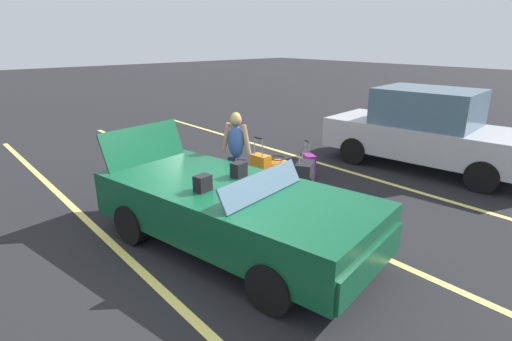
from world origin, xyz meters
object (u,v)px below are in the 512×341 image
object	(u,v)px
suitcase_large_black	(304,182)
traveler_person	(236,152)
suitcase_medium_bright	(260,169)
suitcase_small_carryon	(309,166)
convertible_car	(244,213)
duffel_bag	(277,165)
parked_sedan_near	(428,130)

from	to	relation	value
suitcase_large_black	traveler_person	distance (m)	1.37
suitcase_medium_bright	suitcase_small_carryon	distance (m)	1.14
suitcase_large_black	suitcase_medium_bright	distance (m)	1.21
suitcase_large_black	traveler_person	bearing A→B (deg)	-164.68
traveler_person	suitcase_medium_bright	bearing A→B (deg)	179.28
convertible_car	suitcase_large_black	size ratio (longest dim) A/B	4.61
suitcase_large_black	suitcase_small_carryon	world-z (taller)	suitcase_large_black
convertible_car	suitcase_large_black	xyz separation A→B (m)	(-0.73, 2.03, -0.22)
suitcase_small_carryon	traveler_person	size ratio (longest dim) A/B	0.49
convertible_car	suitcase_large_black	distance (m)	2.17
duffel_bag	suitcase_medium_bright	bearing A→B (deg)	-67.38
suitcase_medium_bright	duffel_bag	bearing A→B (deg)	17.22
suitcase_large_black	parked_sedan_near	world-z (taller)	parked_sedan_near
suitcase_small_carryon	convertible_car	bearing A→B (deg)	-127.49
suitcase_large_black	suitcase_medium_bright	size ratio (longest dim) A/B	0.95
duffel_bag	parked_sedan_near	xyz separation A→B (m)	(2.00, 2.84, 0.73)
suitcase_small_carryon	traveler_person	bearing A→B (deg)	-154.68
suitcase_small_carryon	duffel_bag	size ratio (longest dim) A/B	1.17
convertible_car	traveler_person	xyz separation A→B (m)	(-1.59, 1.12, 0.34)
parked_sedan_near	suitcase_large_black	bearing A→B (deg)	-104.44
convertible_car	suitcase_small_carryon	xyz separation A→B (m)	(-1.58, 3.10, -0.34)
convertible_car	traveler_person	size ratio (longest dim) A/B	2.66
suitcase_small_carryon	parked_sedan_near	distance (m)	2.92
duffel_bag	traveler_person	bearing A→B (deg)	-68.00
duffel_bag	parked_sedan_near	size ratio (longest dim) A/B	0.15
convertible_car	suitcase_medium_bright	xyz separation A→B (m)	(-1.94, 2.02, -0.28)
parked_sedan_near	convertible_car	bearing A→B (deg)	-94.38
convertible_car	suitcase_medium_bright	distance (m)	2.82
duffel_bag	parked_sedan_near	world-z (taller)	parked_sedan_near
suitcase_small_carryon	parked_sedan_near	xyz separation A→B (m)	(1.32, 2.53, 0.63)
suitcase_small_carryon	parked_sedan_near	size ratio (longest dim) A/B	0.17
suitcase_large_black	parked_sedan_near	xyz separation A→B (m)	(0.47, 3.60, 0.52)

